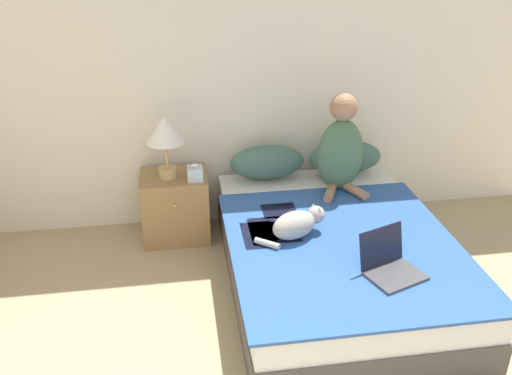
% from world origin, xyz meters
% --- Properties ---
extents(wall_back, '(5.72, 0.05, 2.55)m').
position_xyz_m(wall_back, '(0.00, 3.67, 1.27)').
color(wall_back, silver).
rests_on(wall_back, ground_plane).
extents(bed, '(1.53, 2.13, 0.45)m').
position_xyz_m(bed, '(0.64, 2.54, 0.22)').
color(bed, '#4C4742').
rests_on(bed, ground_plane).
extents(pillow_near, '(0.62, 0.27, 0.28)m').
position_xyz_m(pillow_near, '(0.30, 3.44, 0.60)').
color(pillow_near, '#42665B').
rests_on(pillow_near, bed).
extents(pillow_far, '(0.62, 0.27, 0.28)m').
position_xyz_m(pillow_far, '(0.97, 3.44, 0.60)').
color(pillow_far, '#42665B').
rests_on(pillow_far, bed).
extents(person_sitting, '(0.37, 0.36, 0.79)m').
position_xyz_m(person_sitting, '(0.83, 3.15, 0.80)').
color(person_sitting, '#476B4C').
rests_on(person_sitting, bed).
extents(cat_tabby, '(0.51, 0.30, 0.20)m').
position_xyz_m(cat_tabby, '(0.35, 2.49, 0.55)').
color(cat_tabby, '#A8A399').
rests_on(cat_tabby, bed).
extents(laptop_open, '(0.41, 0.40, 0.26)m').
position_xyz_m(laptop_open, '(0.81, 1.98, 0.51)').
color(laptop_open, '#424247').
rests_on(laptop_open, bed).
extents(nightstand, '(0.53, 0.46, 0.56)m').
position_xyz_m(nightstand, '(-0.47, 3.38, 0.28)').
color(nightstand, '#937047').
rests_on(nightstand, ground_plane).
extents(table_lamp, '(0.29, 0.29, 0.51)m').
position_xyz_m(table_lamp, '(-0.51, 3.35, 0.93)').
color(table_lamp, tan).
rests_on(table_lamp, nightstand).
extents(tissue_box, '(0.12, 0.12, 0.14)m').
position_xyz_m(tissue_box, '(-0.30, 3.27, 0.62)').
color(tissue_box, silver).
rests_on(tissue_box, nightstand).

